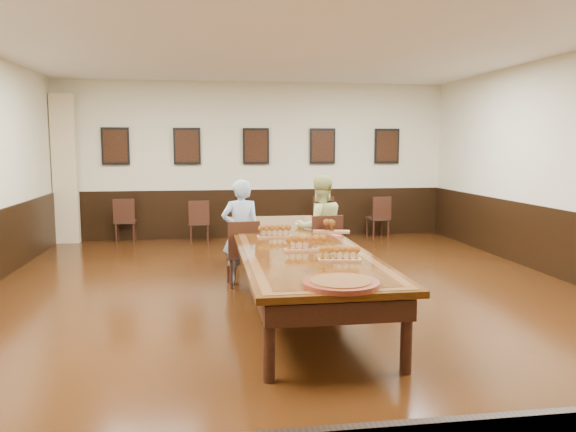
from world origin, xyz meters
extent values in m
cube|color=black|center=(0.00, 0.00, -0.01)|extent=(8.00, 10.00, 0.02)
cube|color=white|center=(0.00, 0.00, 3.21)|extent=(8.00, 10.00, 0.02)
cube|color=beige|center=(0.00, 5.01, 1.60)|extent=(8.00, 0.02, 3.20)
cube|color=beige|center=(0.00, -5.01, 1.60)|extent=(8.00, 0.02, 3.20)
imported|color=#5184CC|center=(-0.58, 0.99, 0.73)|extent=(0.56, 0.39, 1.45)
imported|color=#CCD585|center=(0.54, 1.07, 0.75)|extent=(0.82, 0.68, 1.50)
cube|color=#ED4F79|center=(0.60, 0.33, 0.76)|extent=(0.14, 0.16, 0.01)
cube|color=beige|center=(-3.75, 4.82, 1.45)|extent=(0.45, 0.18, 2.90)
cube|color=black|center=(0.00, 4.98, 0.50)|extent=(7.98, 0.04, 1.00)
cube|color=#321908|center=(0.00, 0.00, 0.72)|extent=(1.40, 5.00, 0.06)
cube|color=brown|center=(0.00, 0.00, 0.75)|extent=(1.28, 4.88, 0.00)
cube|color=#321908|center=(0.00, 0.00, 0.75)|extent=(1.10, 4.70, 0.00)
cube|color=black|center=(0.00, 0.00, 0.57)|extent=(1.25, 4.85, 0.18)
cylinder|color=black|center=(-0.58, -2.32, 0.34)|extent=(0.10, 0.10, 0.69)
cylinder|color=black|center=(0.58, -2.32, 0.34)|extent=(0.10, 0.10, 0.69)
cylinder|color=black|center=(-0.58, 2.32, 0.34)|extent=(0.10, 0.10, 0.69)
cylinder|color=black|center=(0.58, 2.32, 0.34)|extent=(0.10, 0.10, 0.69)
cube|color=black|center=(-2.80, 4.94, 1.90)|extent=(0.54, 0.03, 0.74)
cube|color=black|center=(-2.80, 4.92, 1.90)|extent=(0.46, 0.01, 0.64)
cube|color=black|center=(-1.40, 4.94, 1.90)|extent=(0.54, 0.03, 0.74)
cube|color=black|center=(-1.40, 4.92, 1.90)|extent=(0.46, 0.01, 0.64)
cube|color=black|center=(0.00, 4.94, 1.90)|extent=(0.54, 0.03, 0.74)
cube|color=black|center=(0.00, 4.92, 1.90)|extent=(0.46, 0.01, 0.64)
cube|color=black|center=(1.40, 4.94, 1.90)|extent=(0.54, 0.03, 0.74)
cube|color=black|center=(1.40, 4.92, 1.90)|extent=(0.46, 0.01, 0.64)
cube|color=black|center=(2.80, 4.94, 1.90)|extent=(0.54, 0.03, 0.74)
cube|color=black|center=(2.80, 4.92, 1.90)|extent=(0.46, 0.01, 0.64)
cube|color=#975F3F|center=(-0.20, 0.31, 0.76)|extent=(0.45, 0.15, 0.03)
cube|color=#975F3F|center=(0.60, 0.59, 0.77)|extent=(0.51, 0.26, 0.03)
cube|color=#975F3F|center=(0.03, -0.65, 0.77)|extent=(0.49, 0.16, 0.03)
cube|color=#975F3F|center=(0.26, -1.25, 0.76)|extent=(0.45, 0.20, 0.03)
cylinder|color=red|center=(0.21, -0.01, 0.76)|extent=(0.19, 0.19, 0.02)
cylinder|color=silver|center=(0.21, -0.01, 0.77)|extent=(0.10, 0.10, 0.01)
cylinder|color=#5A1D12|center=(0.03, -2.23, 0.77)|extent=(0.82, 0.82, 0.04)
cylinder|color=brown|center=(0.03, -2.23, 0.80)|extent=(0.66, 0.66, 0.01)
camera|label=1|loc=(-1.08, -6.66, 1.91)|focal=35.00mm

